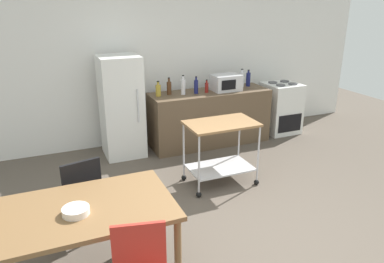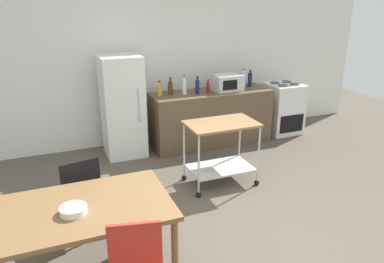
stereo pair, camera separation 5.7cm
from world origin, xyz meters
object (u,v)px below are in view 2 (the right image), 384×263
at_px(bottle_sparkling_water, 243,79).
at_px(bottle_hot_sauce, 250,79).
at_px(refrigerator, 123,107).
at_px(bottle_sesame_oil, 170,88).
at_px(stove_oven, 283,108).
at_px(chair_black, 79,191).
at_px(bottle_vinegar, 184,86).
at_px(bottle_soy_sauce, 159,90).
at_px(microwave, 227,83).
at_px(bottle_soda, 208,87).
at_px(fruit_bowl, 73,210).
at_px(kitchen_cart, 221,143).
at_px(bottle_olive_oil, 197,86).
at_px(dining_table, 79,216).

relative_size(bottle_sparkling_water, bottle_hot_sauce, 1.09).
bearing_deg(refrigerator, bottle_sesame_oil, -1.94).
bearing_deg(bottle_hot_sauce, stove_oven, -6.77).
relative_size(chair_black, bottle_vinegar, 2.89).
bearing_deg(bottle_soy_sauce, microwave, -3.66).
height_order(refrigerator, bottle_soda, refrigerator).
height_order(refrigerator, bottle_sesame_oil, refrigerator).
height_order(chair_black, microwave, microwave).
distance_m(chair_black, bottle_sesame_oil, 2.60).
relative_size(stove_oven, bottle_vinegar, 2.99).
bearing_deg(fruit_bowl, kitchen_cart, 33.79).
distance_m(refrigerator, bottle_soda, 1.40).
distance_m(bottle_olive_oil, bottle_soda, 0.19).
xyz_separation_m(refrigerator, microwave, (1.73, -0.13, 0.25)).
relative_size(kitchen_cart, bottle_sesame_oil, 3.36).
bearing_deg(bottle_soda, fruit_bowl, -131.84).
bearing_deg(stove_oven, dining_table, -145.88).
distance_m(chair_black, kitchen_cart, 1.91).
bearing_deg(chair_black, refrigerator, -126.50).
bearing_deg(bottle_soda, microwave, 1.17).
bearing_deg(bottle_vinegar, bottle_olive_oil, -5.91).
distance_m(refrigerator, bottle_hot_sauce, 2.24).
height_order(chair_black, bottle_vinegar, bottle_vinegar).
bearing_deg(bottle_olive_oil, chair_black, -138.36).
distance_m(bottle_soda, bottle_hot_sauce, 0.87).
xyz_separation_m(bottle_soy_sauce, bottle_olive_oil, (0.61, -0.08, 0.02)).
relative_size(stove_oven, bottle_soda, 4.39).
distance_m(bottle_vinegar, bottle_olive_oil, 0.21).
bearing_deg(microwave, refrigerator, 175.76).
xyz_separation_m(bottle_sesame_oil, fruit_bowl, (-1.75, -2.74, -0.23)).
bearing_deg(chair_black, bottle_hot_sauce, -160.06).
bearing_deg(microwave, bottle_olive_oil, -179.77).
bearing_deg(bottle_vinegar, microwave, -1.52).
xyz_separation_m(dining_table, chair_black, (0.06, 0.72, -0.15)).
bearing_deg(bottle_olive_oil, fruit_bowl, -129.47).
height_order(stove_oven, microwave, microwave).
relative_size(chair_black, bottle_soda, 4.25).
bearing_deg(kitchen_cart, fruit_bowl, -146.21).
bearing_deg(stove_oven, fruit_bowl, -145.35).
bearing_deg(bottle_soy_sauce, fruit_bowl, -119.94).
height_order(refrigerator, microwave, refrigerator).
bearing_deg(kitchen_cart, refrigerator, 123.22).
bearing_deg(dining_table, bottle_hot_sauce, 40.25).
bearing_deg(bottle_soy_sauce, stove_oven, -0.65).
height_order(bottle_soy_sauce, microwave, microwave).
height_order(kitchen_cart, bottle_sesame_oil, bottle_sesame_oil).
distance_m(bottle_olive_oil, microwave, 0.54).
distance_m(microwave, bottle_hot_sauce, 0.52).
bearing_deg(stove_oven, bottle_soda, -177.97).
height_order(chair_black, stove_oven, stove_oven).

